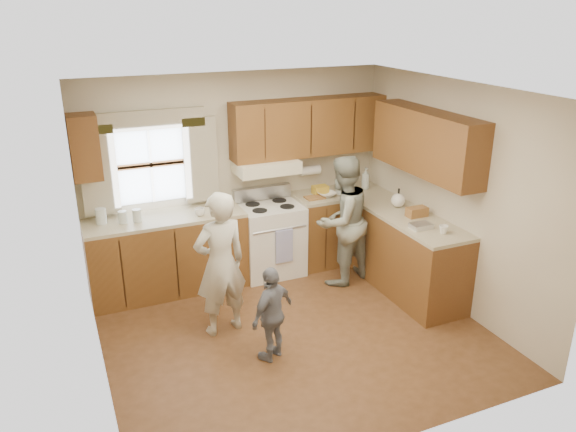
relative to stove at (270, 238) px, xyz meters
name	(u,v)px	position (x,y,z in m)	size (l,w,h in m)	color
room	(295,221)	(-0.30, -1.44, 0.78)	(3.80, 3.80, 3.80)	#4E2F18
kitchen_fixtures	(305,216)	(0.31, -0.36, 0.37)	(3.80, 2.25, 2.15)	#45260E
stove	(270,238)	(0.00, 0.00, 0.00)	(0.76, 0.67, 1.07)	silver
woman_left	(220,264)	(-0.97, -1.10, 0.30)	(0.56, 0.37, 1.54)	beige
woman_right	(342,221)	(0.70, -0.59, 0.33)	(0.77, 0.60, 1.59)	#2C4336
child	(272,314)	(-0.67, -1.75, 0.02)	(0.56, 0.24, 0.96)	slate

